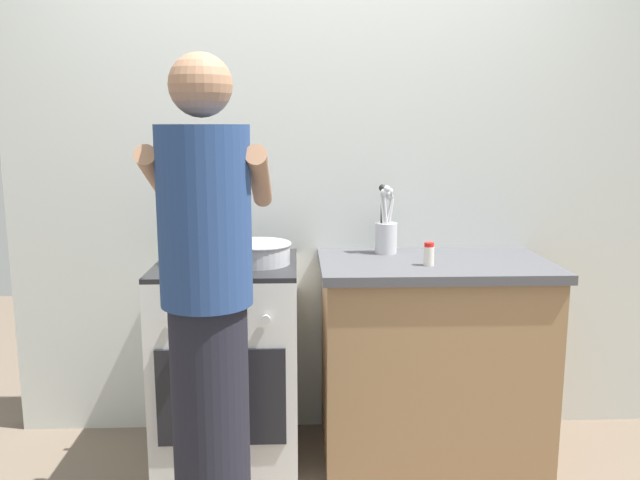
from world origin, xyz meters
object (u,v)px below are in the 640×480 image
(stove_range, at_px, (229,362))
(spice_bottle, at_px, (429,254))
(pot, at_px, (192,250))
(mixing_bowl, at_px, (259,252))
(person, at_px, (208,315))
(utensil_crock, at_px, (386,231))

(stove_range, height_order, spice_bottle, spice_bottle)
(pot, distance_m, spice_bottle, 0.99)
(pot, xyz_separation_m, mixing_bowl, (0.28, -0.01, -0.01))
(mixing_bowl, distance_m, person, 0.63)
(mixing_bowl, height_order, person, person)
(spice_bottle, relative_size, person, 0.06)
(pot, relative_size, spice_bottle, 2.55)
(pot, relative_size, person, 0.15)
(person, bearing_deg, stove_range, 90.61)
(stove_range, bearing_deg, utensil_crock, 14.04)
(utensil_crock, height_order, spice_bottle, utensil_crock)
(mixing_bowl, xyz_separation_m, person, (-0.13, -0.60, -0.09))
(stove_range, relative_size, utensil_crock, 2.85)
(person, bearing_deg, pot, 103.52)
(stove_range, distance_m, mixing_bowl, 0.52)
(utensil_crock, xyz_separation_m, spice_bottle, (0.14, -0.27, -0.05))
(utensil_crock, distance_m, spice_bottle, 0.31)
(mixing_bowl, bearing_deg, stove_range, 167.05)
(stove_range, xyz_separation_m, mixing_bowl, (0.14, -0.03, 0.50))
(mixing_bowl, bearing_deg, spice_bottle, -4.61)
(person, bearing_deg, mixing_bowl, 77.56)
(stove_range, relative_size, mixing_bowl, 3.22)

